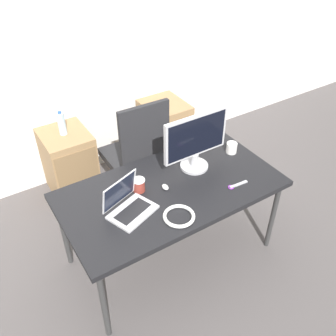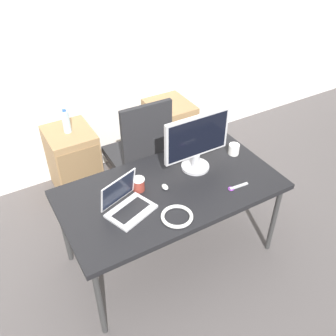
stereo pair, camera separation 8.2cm
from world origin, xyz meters
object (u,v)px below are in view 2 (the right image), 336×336
at_px(water_bottle, 66,122).
at_px(laptop_center, 127,204).
at_px(monitor, 197,142).
at_px(mouse, 165,187).
at_px(coffee_cup_brown, 139,184).
at_px(cabinet_left, 74,161).
at_px(cabinet_right, 170,131).
at_px(coffee_cup_white, 234,149).
at_px(cable_coil, 177,216).
at_px(office_chair, 139,163).

height_order(water_bottle, laptop_center, laptop_center).
bearing_deg(monitor, water_bottle, 121.18).
relative_size(mouse, coffee_cup_brown, 0.64).
distance_m(cabinet_left, cabinet_right, 1.07).
bearing_deg(coffee_cup_brown, cabinet_right, 50.75).
distance_m(water_bottle, coffee_cup_white, 1.50).
bearing_deg(cabinet_left, mouse, -74.24).
xyz_separation_m(monitor, cable_coil, (-0.40, -0.39, -0.22)).
bearing_deg(water_bottle, cable_coil, -80.10).
distance_m(monitor, coffee_cup_brown, 0.52).
distance_m(monitor, mouse, 0.40).
bearing_deg(cable_coil, cabinet_left, 99.92).
height_order(cabinet_right, monitor, monitor).
relative_size(cabinet_right, cable_coil, 3.07).
xyz_separation_m(cabinet_left, cable_coil, (0.26, -1.48, 0.40)).
xyz_separation_m(cabinet_right, coffee_cup_white, (-0.04, -1.09, 0.43)).
bearing_deg(office_chair, monitor, -73.28).
bearing_deg(water_bottle, laptop_center, -89.49).
height_order(cabinet_left, water_bottle, water_bottle).
height_order(cabinet_left, monitor, monitor).
bearing_deg(mouse, cabinet_right, 58.22).
bearing_deg(cable_coil, mouse, 75.28).
distance_m(office_chair, water_bottle, 0.75).
bearing_deg(cable_coil, coffee_cup_brown, 103.42).
relative_size(water_bottle, monitor, 0.43).
height_order(cabinet_right, coffee_cup_brown, coffee_cup_brown).
bearing_deg(laptop_center, cabinet_right, 49.57).
bearing_deg(monitor, mouse, -162.97).
distance_m(cabinet_left, monitor, 1.42).
xyz_separation_m(water_bottle, coffee_cup_white, (1.03, -1.09, -0.00)).
relative_size(monitor, cable_coil, 2.48).
height_order(office_chair, cabinet_left, office_chair).
relative_size(cabinet_right, coffee_cup_brown, 6.66).
relative_size(monitor, coffee_cup_brown, 5.37).
relative_size(cabinet_left, coffee_cup_white, 7.52).
distance_m(mouse, coffee_cup_white, 0.70).
height_order(cabinet_right, water_bottle, water_bottle).
height_order(monitor, coffee_cup_brown, monitor).
height_order(coffee_cup_white, coffee_cup_brown, coffee_cup_brown).
bearing_deg(coffee_cup_brown, water_bottle, 98.69).
xyz_separation_m(cabinet_left, coffee_cup_brown, (0.17, -1.10, 0.44)).
xyz_separation_m(laptop_center, coffee_cup_white, (1.02, 0.15, -0.00)).
bearing_deg(office_chair, cabinet_left, 135.24).
distance_m(cabinet_left, coffee_cup_white, 1.56).
xyz_separation_m(office_chair, water_bottle, (-0.47, 0.47, 0.34)).
distance_m(office_chair, monitor, 0.83).
bearing_deg(cabinet_right, cabinet_left, 180.00).
distance_m(coffee_cup_white, cable_coil, 0.86).
bearing_deg(coffee_cup_white, office_chair, 131.83).
distance_m(mouse, cable_coil, 0.30).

